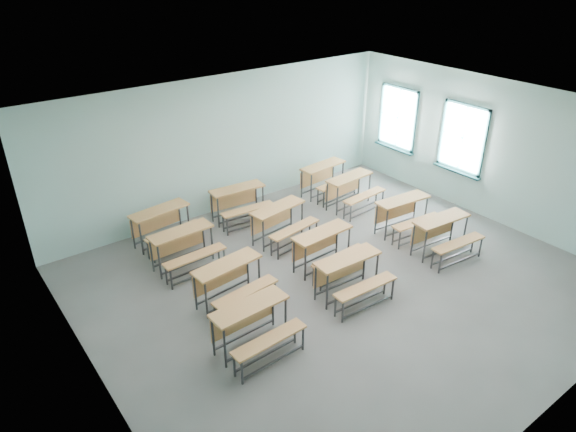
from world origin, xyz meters
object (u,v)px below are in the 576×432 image
desk_unit_r1c2 (405,211)px  desk_unit_r2c0 (185,244)px  desk_unit_r0c2 (444,231)px  desk_unit_r1c0 (231,278)px  desk_unit_r3c1 (240,200)px  desk_unit_r3c0 (163,222)px  desk_unit_r0c1 (351,272)px  desk_unit_r1c1 (326,246)px  desk_unit_r3c2 (326,175)px  desk_unit_r0c0 (254,322)px  desk_unit_r2c1 (281,219)px  desk_unit_r2c2 (352,188)px

desk_unit_r1c2 → desk_unit_r2c0: same height
desk_unit_r0c2 → desk_unit_r1c0: same height
desk_unit_r0c2 → desk_unit_r3c1: same height
desk_unit_r1c0 → desk_unit_r3c0: bearing=85.9°
desk_unit_r0c1 → desk_unit_r1c1: 1.00m
desk_unit_r0c1 → desk_unit_r3c1: bearing=92.7°
desk_unit_r1c0 → desk_unit_r2c0: size_ratio=1.04×
desk_unit_r1c0 → desk_unit_r1c1: bearing=-9.5°
desk_unit_r3c0 → desk_unit_r3c2: 4.35m
desk_unit_r3c2 → desk_unit_r1c0: bearing=-155.7°
desk_unit_r1c1 → desk_unit_r1c2: bearing=-1.0°
desk_unit_r1c1 → desk_unit_r0c0: bearing=-158.1°
desk_unit_r3c2 → desk_unit_r1c1: bearing=-136.3°
desk_unit_r2c0 → desk_unit_r3c2: same height
desk_unit_r0c0 → desk_unit_r0c2: 4.66m
desk_unit_r2c1 → desk_unit_r3c1: 1.35m
desk_unit_r1c1 → desk_unit_r0c1: bearing=-106.7°
desk_unit_r1c0 → desk_unit_r3c1: bearing=49.7°
desk_unit_r0c0 → desk_unit_r3c1: (2.15, 3.79, 0.00)m
desk_unit_r1c1 → desk_unit_r2c0: bearing=139.8°
desk_unit_r0c0 → desk_unit_r1c1: 2.61m
desk_unit_r1c0 → desk_unit_r2c0: 1.54m
desk_unit_r2c0 → desk_unit_r2c2: (4.43, -0.03, 0.00)m
desk_unit_r1c1 → desk_unit_r2c0: same height
desk_unit_r0c1 → desk_unit_r2c1: bearing=87.9°
desk_unit_r1c1 → desk_unit_r3c0: bearing=124.7°
desk_unit_r1c1 → desk_unit_r2c0: 2.74m
desk_unit_r1c2 → desk_unit_r3c1: 3.71m
desk_unit_r3c1 → desk_unit_r3c2: size_ratio=1.00×
desk_unit_r3c1 → desk_unit_r2c0: bearing=-146.7°
desk_unit_r1c1 → desk_unit_r2c0: (-2.16, 1.69, 0.00)m
desk_unit_r0c2 → desk_unit_r2c2: same height
desk_unit_r3c0 → desk_unit_r0c1: bearing=-71.0°
desk_unit_r0c0 → desk_unit_r2c1: same height
desk_unit_r2c2 → desk_unit_r3c2: same height
desk_unit_r0c2 → desk_unit_r3c0: 5.80m
desk_unit_r3c2 → desk_unit_r2c0: bearing=-173.8°
desk_unit_r2c0 → desk_unit_r2c2: same height
desk_unit_r1c1 → desk_unit_r3c2: size_ratio=0.97×
desk_unit_r0c2 → desk_unit_r3c0: bearing=144.3°
desk_unit_r1c0 → desk_unit_r2c1: (2.00, 1.24, 0.00)m
desk_unit_r0c0 → desk_unit_r3c2: (4.64, 3.66, 0.00)m
desk_unit_r3c2 → desk_unit_r2c2: bearing=-94.1°
desk_unit_r2c0 → desk_unit_r3c1: size_ratio=0.97×
desk_unit_r0c0 → desk_unit_r0c2: size_ratio=0.96×
desk_unit_r1c2 → desk_unit_r2c0: (-4.49, 1.64, 0.00)m
desk_unit_r3c2 → desk_unit_r3c1: bearing=171.7°
desk_unit_r0c0 → desk_unit_r2c2: (4.66, 2.72, 0.00)m
desk_unit_r0c1 → desk_unit_r2c2: size_ratio=0.98×
desk_unit_r0c0 → desk_unit_r2c1: (2.34, 2.45, 0.00)m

